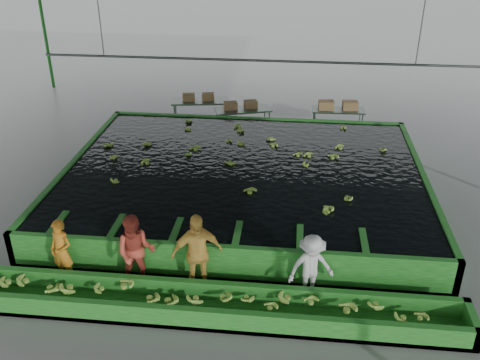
# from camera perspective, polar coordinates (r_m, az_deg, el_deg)

# --- Properties ---
(ground) EXTENTS (80.00, 80.00, 0.00)m
(ground) POSITION_cam_1_polar(r_m,az_deg,el_deg) (14.09, -0.22, -4.54)
(ground) COLOR slate
(ground) RESTS_ON ground
(shed_roof) EXTENTS (20.00, 22.00, 0.04)m
(shed_roof) POSITION_cam_1_polar(r_m,az_deg,el_deg) (12.21, -0.27, 15.80)
(shed_roof) COLOR slate
(shed_roof) RESTS_ON shed_posts
(shed_posts) EXTENTS (20.00, 22.00, 5.00)m
(shed_posts) POSITION_cam_1_polar(r_m,az_deg,el_deg) (12.95, -0.24, 4.89)
(shed_posts) COLOR #1B631C
(shed_posts) RESTS_ON ground
(flotation_tank) EXTENTS (10.00, 8.00, 0.90)m
(flotation_tank) POSITION_cam_1_polar(r_m,az_deg,el_deg) (15.17, 0.41, -0.12)
(flotation_tank) COLOR #257523
(flotation_tank) RESTS_ON ground
(tank_water) EXTENTS (9.70, 7.70, 0.00)m
(tank_water) POSITION_cam_1_polar(r_m,az_deg,el_deg) (14.99, 0.42, 1.24)
(tank_water) COLOR black
(tank_water) RESTS_ON flotation_tank
(sorting_trough) EXTENTS (10.00, 1.00, 0.50)m
(sorting_trough) POSITION_cam_1_polar(r_m,az_deg,el_deg) (11.06, -2.38, -13.27)
(sorting_trough) COLOR #257523
(sorting_trough) RESTS_ON ground
(cableway_rail) EXTENTS (0.08, 0.08, 14.00)m
(cableway_rail) POSITION_cam_1_polar(r_m,az_deg,el_deg) (17.52, 1.65, 12.63)
(cableway_rail) COLOR #59605B
(cableway_rail) RESTS_ON shed_roof
(rail_hanger_left) EXTENTS (0.04, 0.04, 2.00)m
(rail_hanger_left) POSITION_cam_1_polar(r_m,az_deg,el_deg) (18.37, -14.67, 15.69)
(rail_hanger_left) COLOR #59605B
(rail_hanger_left) RESTS_ON shed_roof
(rail_hanger_right) EXTENTS (0.04, 0.04, 2.00)m
(rail_hanger_right) POSITION_cam_1_polar(r_m,az_deg,el_deg) (17.62, 18.69, 14.69)
(rail_hanger_right) COLOR #59605B
(rail_hanger_right) RESTS_ON shed_roof
(worker_a) EXTENTS (0.64, 0.52, 1.51)m
(worker_a) POSITION_cam_1_polar(r_m,az_deg,el_deg) (12.30, -18.49, -7.22)
(worker_a) COLOR #C1751B
(worker_a) RESTS_ON ground
(worker_b) EXTENTS (0.93, 0.78, 1.73)m
(worker_b) POSITION_cam_1_polar(r_m,az_deg,el_deg) (11.68, -11.04, -7.54)
(worker_b) COLOR #B64130
(worker_b) RESTS_ON ground
(worker_c) EXTENTS (1.18, 0.85, 1.86)m
(worker_c) POSITION_cam_1_polar(r_m,az_deg,el_deg) (11.34, -4.64, -7.80)
(worker_c) COLOR gold
(worker_c) RESTS_ON ground
(worker_d) EXTENTS (1.11, 0.85, 1.52)m
(worker_d) POSITION_cam_1_polar(r_m,az_deg,el_deg) (11.29, 7.59, -9.24)
(worker_d) COLOR silver
(worker_d) RESTS_ON ground
(packing_table_left) EXTENTS (2.23, 1.17, 0.96)m
(packing_table_left) POSITION_cam_1_polar(r_m,az_deg,el_deg) (20.30, -4.22, 7.21)
(packing_table_left) COLOR #59605B
(packing_table_left) RESTS_ON ground
(packing_table_mid) EXTENTS (2.14, 1.36, 0.91)m
(packing_table_mid) POSITION_cam_1_polar(r_m,az_deg,el_deg) (19.51, 0.31, 6.35)
(packing_table_mid) COLOR #59605B
(packing_table_mid) RESTS_ON ground
(packing_table_right) EXTENTS (1.90, 0.81, 0.85)m
(packing_table_right) POSITION_cam_1_polar(r_m,az_deg,el_deg) (19.95, 10.34, 6.28)
(packing_table_right) COLOR #59605B
(packing_table_right) RESTS_ON ground
(box_stack_left) EXTENTS (1.20, 0.53, 0.25)m
(box_stack_left) POSITION_cam_1_polar(r_m,az_deg,el_deg) (20.13, -4.45, 8.48)
(box_stack_left) COLOR olive
(box_stack_left) RESTS_ON packing_table_left
(box_stack_mid) EXTENTS (1.24, 0.67, 0.26)m
(box_stack_mid) POSITION_cam_1_polar(r_m,az_deg,el_deg) (19.41, 0.07, 7.66)
(box_stack_mid) COLOR olive
(box_stack_mid) RESTS_ON packing_table_mid
(box_stack_right) EXTENTS (1.43, 0.48, 0.30)m
(box_stack_right) POSITION_cam_1_polar(r_m,az_deg,el_deg) (19.80, 10.39, 7.44)
(box_stack_right) COLOR olive
(box_stack_right) RESTS_ON packing_table_right
(floating_bananas) EXTENTS (8.63, 5.88, 0.12)m
(floating_bananas) POSITION_cam_1_polar(r_m,az_deg,el_deg) (15.71, 0.72, 2.51)
(floating_bananas) COLOR #84B13D
(floating_bananas) RESTS_ON tank_water
(trough_bananas) EXTENTS (8.29, 0.55, 0.11)m
(trough_bananas) POSITION_cam_1_polar(r_m,az_deg,el_deg) (10.96, -2.40, -12.67)
(trough_bananas) COLOR #84B13D
(trough_bananas) RESTS_ON sorting_trough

